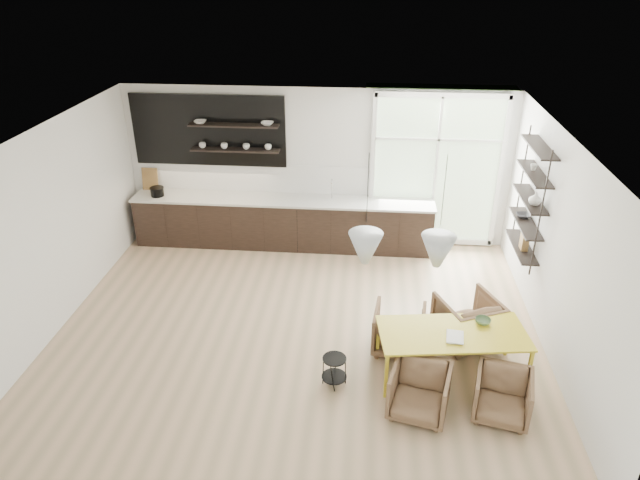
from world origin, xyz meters
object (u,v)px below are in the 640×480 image
Objects in this scene: armchair_front_right at (502,396)px; wire_stool at (334,367)px; armchair_back_right at (467,320)px; armchair_back_left at (399,329)px; armchair_front_left at (419,391)px; dining_table at (453,335)px.

armchair_front_right reaches higher than wire_stool.
armchair_front_right is at bearing 75.02° from armchair_back_right.
armchair_back_left reaches higher than armchair_front_right.
armchair_back_left is 1.24m from armchair_front_left.
armchair_back_left is at bearing 44.05° from wire_stool.
wire_stool is (-1.80, -1.06, -0.10)m from armchair_back_right.
dining_table is at bearing 148.53° from armchair_back_left.
armchair_front_left is at bearing 39.12° from armchair_back_right.
armchair_back_right is 1.45m from armchair_front_right.
dining_table is 2.48× the size of armchair_back_right.
armchair_front_left reaches higher than wire_stool.
armchair_front_right is at bearing 141.24° from armchair_back_left.
armchair_front_right is at bearing -10.67° from wire_stool.
armchair_front_left is 0.98m from armchair_front_right.
armchair_back_left is (-0.64, 0.50, -0.31)m from dining_table.
armchair_back_left is 1.08× the size of armchair_front_right.
dining_table is 0.86m from armchair_back_right.
dining_table is at bearing 11.78° from wire_stool.
dining_table is 1.56m from wire_stool.
armchair_front_left is (-0.44, -0.72, -0.32)m from dining_table.
armchair_front_left is at bearing -21.44° from wire_stool.
armchair_front_right is (0.22, -1.44, -0.06)m from armchair_back_right.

